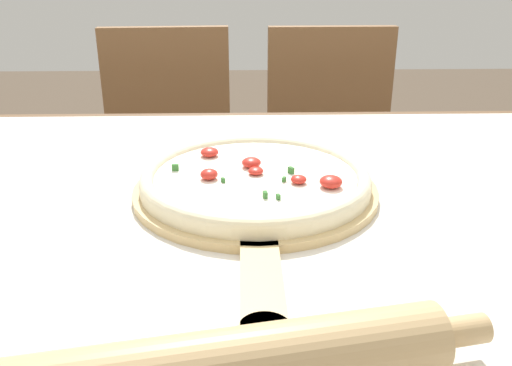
{
  "coord_description": "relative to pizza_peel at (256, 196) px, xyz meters",
  "views": [
    {
      "loc": [
        -0.05,
        -0.7,
        1.09
      ],
      "look_at": [
        -0.03,
        -0.0,
        0.8
      ],
      "focal_mm": 38.0,
      "sensor_mm": 36.0,
      "label": 1
    }
  ],
  "objects": [
    {
      "name": "chair_right",
      "position": [
        0.25,
        0.84,
        -0.25
      ],
      "size": [
        0.4,
        0.4,
        0.91
      ],
      "rotation": [
        0.0,
        0.0,
        0.01
      ],
      "color": "brown",
      "rests_on": "ground_plane"
    },
    {
      "name": "chair_left",
      "position": [
        -0.24,
        0.84,
        -0.25
      ],
      "size": [
        0.43,
        0.43,
        0.91
      ],
      "rotation": [
        0.0,
        0.0,
        0.07
      ],
      "color": "brown",
      "rests_on": "ground_plane"
    },
    {
      "name": "pizza",
      "position": [
        0.0,
        0.02,
        0.02
      ],
      "size": [
        0.33,
        0.33,
        0.04
      ],
      "color": "beige",
      "rests_on": "pizza_peel"
    },
    {
      "name": "pizza_peel",
      "position": [
        0.0,
        0.0,
        0.0
      ],
      "size": [
        0.36,
        0.53,
        0.01
      ],
      "color": "tan",
      "rests_on": "towel_cloth"
    },
    {
      "name": "dining_table",
      "position": [
        0.03,
        -0.01,
        -0.11
      ],
      "size": [
        1.42,
        1.0,
        0.77
      ],
      "color": "brown",
      "rests_on": "ground_plane"
    },
    {
      "name": "towel_cloth",
      "position": [
        0.03,
        -0.01,
        -0.01
      ],
      "size": [
        1.34,
        0.92,
        0.0
      ],
      "color": "silver",
      "rests_on": "dining_table"
    }
  ]
}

